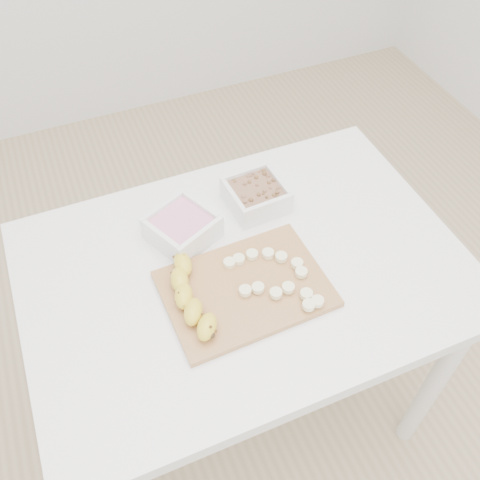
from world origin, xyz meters
name	(u,v)px	position (x,y,z in m)	size (l,w,h in m)	color
ground	(243,404)	(0.00, 0.00, 0.00)	(3.50, 3.50, 0.00)	#C6AD89
table	(245,291)	(0.00, 0.00, 0.65)	(1.00, 0.70, 0.75)	white
bowl_yogurt	(182,227)	(-0.10, 0.14, 0.78)	(0.18, 0.18, 0.06)	white
bowl_granola	(256,195)	(0.10, 0.17, 0.78)	(0.14, 0.14, 0.06)	white
cutting_board	(245,289)	(-0.03, -0.06, 0.76)	(0.35, 0.25, 0.01)	#BF814B
banana	(192,297)	(-0.15, -0.06, 0.78)	(0.06, 0.22, 0.04)	yellow
banana_slices	(276,277)	(0.04, -0.07, 0.77)	(0.17, 0.20, 0.02)	#FCF0BB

